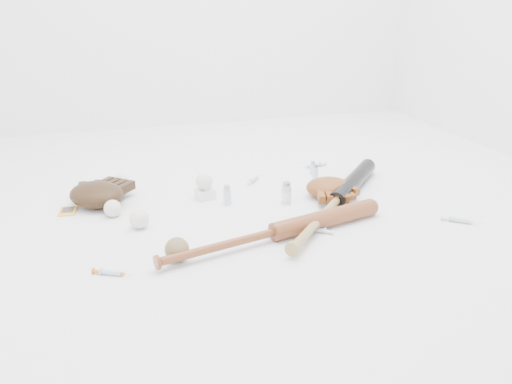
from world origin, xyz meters
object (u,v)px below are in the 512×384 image
object	(u,v)px
bat_dark	(337,200)
glove_dark	(97,194)
pedestal	(205,194)
bat_wood	(275,232)

from	to	relation	value
bat_dark	glove_dark	world-z (taller)	glove_dark
glove_dark	pedestal	size ratio (longest dim) A/B	3.85
bat_wood	bat_dark	bearing A→B (deg)	17.82
bat_wood	pedestal	size ratio (longest dim) A/B	12.92
bat_dark	glove_dark	size ratio (longest dim) A/B	3.64
bat_dark	glove_dark	xyz separation A→B (m)	(-0.91, 0.30, 0.01)
bat_dark	bat_wood	world-z (taller)	bat_dark
glove_dark	bat_wood	bearing A→B (deg)	1.13
bat_dark	pedestal	distance (m)	0.54
bat_wood	pedestal	world-z (taller)	bat_wood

